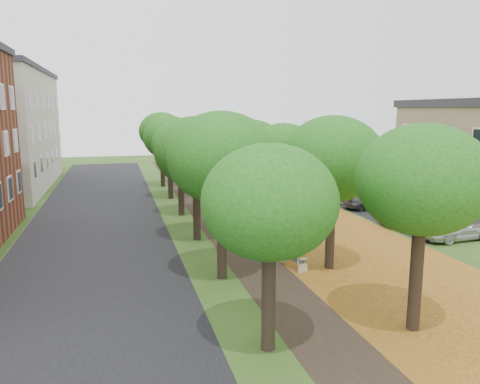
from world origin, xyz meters
TOP-DOWN VIEW (x-y plane):
  - ground at (0.00, 0.00)m, footprint 120.00×120.00m
  - street_asphalt at (-7.50, 15.00)m, footprint 8.00×70.00m
  - footpath at (0.00, 15.00)m, footprint 3.20×70.00m
  - leaf_verge at (5.00, 15.00)m, footprint 7.50×70.00m
  - parking_lot at (13.50, 16.00)m, footprint 9.00×16.00m
  - tree_row_west at (-2.20, 15.00)m, footprint 4.00×34.00m
  - tree_row_east at (2.60, 15.00)m, footprint 4.00×34.00m
  - bench at (1.00, 6.46)m, footprint 0.89×1.76m
  - car_silver at (11.00, 8.32)m, footprint 3.97×1.86m
  - car_red at (11.00, 11.70)m, footprint 4.41×1.61m
  - car_grey at (11.00, 16.52)m, footprint 4.29×1.95m
  - car_white at (11.00, 19.94)m, footprint 5.43×3.66m

SIDE VIEW (x-z plane):
  - ground at x=0.00m, z-range 0.00..0.00m
  - street_asphalt at x=-7.50m, z-range 0.00..0.01m
  - parking_lot at x=13.50m, z-range 0.00..0.01m
  - footpath at x=0.00m, z-range 0.00..0.01m
  - leaf_verge at x=5.00m, z-range 0.00..0.01m
  - bench at x=1.00m, z-range 0.02..0.82m
  - car_grey at x=11.00m, z-range 0.00..1.22m
  - car_silver at x=11.00m, z-range 0.00..1.31m
  - car_white at x=11.00m, z-range 0.00..1.38m
  - car_red at x=11.00m, z-range 0.00..1.44m
  - tree_row_west at x=-2.20m, z-range 1.43..7.74m
  - tree_row_east at x=2.60m, z-range 1.43..7.74m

